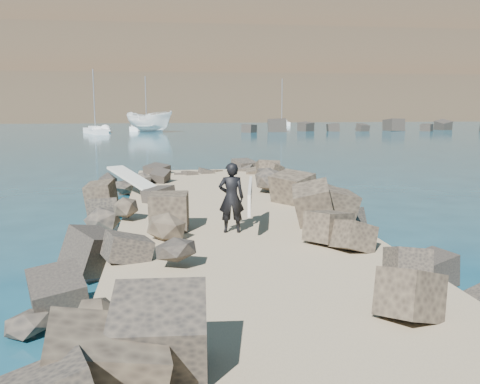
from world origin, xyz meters
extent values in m
plane|color=#0F384C|center=(0.00, 0.00, 0.00)|extent=(800.00, 800.00, 0.00)
cube|color=#8C7759|center=(0.00, -2.00, 0.30)|extent=(6.00, 26.00, 0.60)
cube|color=black|center=(-2.90, -1.50, 0.50)|extent=(2.60, 22.00, 1.00)
cube|color=black|center=(2.90, -1.50, 0.50)|extent=(2.60, 22.00, 1.00)
cube|color=black|center=(35.00, 55.00, 0.60)|extent=(52.00, 4.00, 1.20)
cube|color=#2D4919|center=(10.00, 160.00, 16.00)|extent=(360.00, 140.00, 32.00)
cube|color=beige|center=(-2.93, 4.50, 1.04)|extent=(1.87, 2.42, 0.08)
imported|color=white|center=(-3.63, 57.09, 1.39)|extent=(7.36, 6.51, 2.78)
imported|color=black|center=(-0.27, -1.45, 1.44)|extent=(0.64, 0.45, 1.68)
cube|color=beige|center=(0.18, -1.45, 1.49)|extent=(0.44, 2.07, 0.66)
cube|color=white|center=(18.22, 76.43, 0.25)|extent=(1.50, 6.58, 0.80)
cylinder|color=gray|center=(18.22, 76.43, 4.21)|extent=(0.12, 0.12, 7.23)
cube|color=white|center=(18.22, 75.64, 0.75)|extent=(1.07, 1.85, 0.44)
cube|color=white|center=(39.59, 96.36, 0.25)|extent=(3.43, 5.89, 0.80)
cylinder|color=gray|center=(39.59, 96.36, 3.82)|extent=(0.12, 0.12, 6.43)
cube|color=white|center=(39.59, 95.71, 0.75)|extent=(1.49, 1.87, 0.44)
cube|color=white|center=(-10.14, 53.79, 0.25)|extent=(3.74, 6.61, 0.80)
cylinder|color=gray|center=(-10.14, 53.79, 4.19)|extent=(0.12, 0.12, 7.19)
cube|color=white|center=(-10.14, 53.06, 0.75)|extent=(1.65, 2.09, 0.44)
cube|color=white|center=(-4.16, 60.96, 0.25)|extent=(4.39, 5.90, 0.80)
cylinder|color=gray|center=(-4.16, 60.96, 3.97)|extent=(0.12, 0.12, 6.73)
cube|color=white|center=(-4.16, 60.34, 0.75)|extent=(1.74, 1.97, 0.44)
cube|color=white|center=(0.00, 165.00, 33.75)|extent=(8.00, 6.00, 3.50)
cube|color=white|center=(35.00, 148.00, 34.00)|extent=(12.00, 7.00, 4.00)
cube|color=white|center=(70.00, 160.00, 33.50)|extent=(6.00, 6.00, 3.00)
camera|label=1|loc=(-1.83, -13.86, 3.65)|focal=40.00mm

